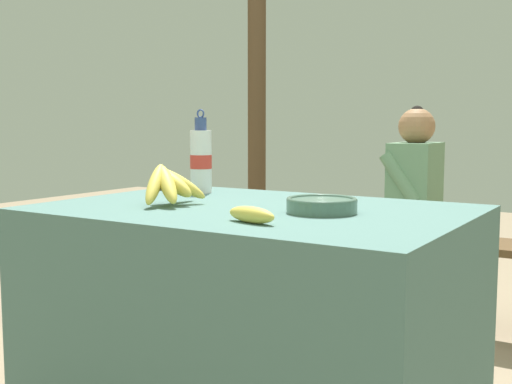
# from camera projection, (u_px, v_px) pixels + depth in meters

# --- Properties ---
(market_counter) EXTENTS (1.27, 0.88, 0.76)m
(market_counter) POSITION_uv_depth(u_px,v_px,m) (254.00, 327.00, 2.01)
(market_counter) COLOR #4C706B
(market_counter) RESTS_ON ground_plane
(banana_bunch_ripe) EXTENTS (0.17, 0.29, 0.14)m
(banana_bunch_ripe) POSITION_uv_depth(u_px,v_px,m) (170.00, 183.00, 2.00)
(banana_bunch_ripe) COLOR #4C381E
(banana_bunch_ripe) RESTS_ON market_counter
(serving_bowl) EXTENTS (0.20, 0.20, 0.04)m
(serving_bowl) POSITION_uv_depth(u_px,v_px,m) (322.00, 205.00, 1.83)
(serving_bowl) COLOR #4C6B5B
(serving_bowl) RESTS_ON market_counter
(water_bottle) EXTENTS (0.08, 0.08, 0.31)m
(water_bottle) POSITION_uv_depth(u_px,v_px,m) (201.00, 160.00, 2.35)
(water_bottle) COLOR white
(water_bottle) RESTS_ON market_counter
(loose_banana_front) EXTENTS (0.16, 0.08, 0.04)m
(loose_banana_front) POSITION_uv_depth(u_px,v_px,m) (251.00, 215.00, 1.65)
(loose_banana_front) COLOR #E0C64C
(loose_banana_front) RESTS_ON market_counter
(wooden_bench) EXTENTS (1.85, 0.32, 0.46)m
(wooden_bench) POSITION_uv_depth(u_px,v_px,m) (455.00, 253.00, 3.09)
(wooden_bench) COLOR brown
(wooden_bench) RESTS_ON ground_plane
(seated_vendor) EXTENTS (0.41, 0.40, 1.10)m
(seated_vendor) POSITION_uv_depth(u_px,v_px,m) (405.00, 199.00, 3.16)
(seated_vendor) COLOR #232328
(seated_vendor) RESTS_ON ground_plane
(support_post_near) EXTENTS (0.11, 0.11, 2.70)m
(support_post_near) POSITION_uv_depth(u_px,v_px,m) (257.00, 67.00, 3.90)
(support_post_near) COLOR #4C3823
(support_post_near) RESTS_ON ground_plane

